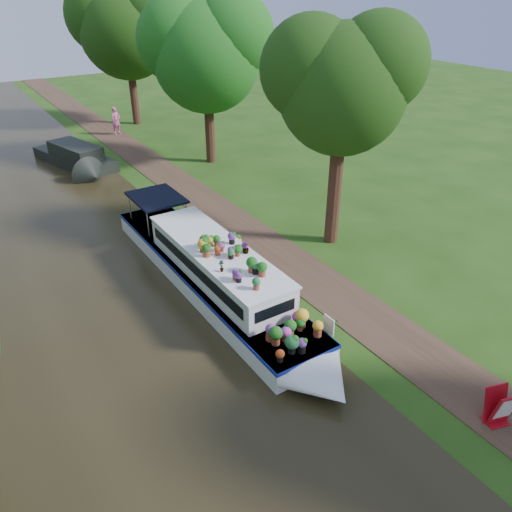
# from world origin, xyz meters

# --- Properties ---
(ground) EXTENTS (100.00, 100.00, 0.00)m
(ground) POSITION_xyz_m (0.00, 0.00, 0.00)
(ground) COLOR #214411
(ground) RESTS_ON ground
(canal_water) EXTENTS (10.00, 100.00, 0.02)m
(canal_water) POSITION_xyz_m (-6.00, 0.00, 0.01)
(canal_water) COLOR black
(canal_water) RESTS_ON ground
(towpath) EXTENTS (2.20, 100.00, 0.03)m
(towpath) POSITION_xyz_m (1.20, 0.00, 0.01)
(towpath) COLOR #422D1F
(towpath) RESTS_ON ground
(plant_boat) EXTENTS (2.29, 13.52, 2.26)m
(plant_boat) POSITION_xyz_m (-2.25, 1.95, 0.85)
(plant_boat) COLOR white
(plant_boat) RESTS_ON canal_water
(tree_near_overhang) EXTENTS (5.52, 5.28, 8.99)m
(tree_near_overhang) POSITION_xyz_m (3.79, 3.06, 6.60)
(tree_near_overhang) COLOR #341911
(tree_near_overhang) RESTS_ON ground
(tree_near_mid) EXTENTS (6.90, 6.60, 9.40)m
(tree_near_mid) POSITION_xyz_m (4.48, 15.08, 6.44)
(tree_near_mid) COLOR #341911
(tree_near_mid) RESTS_ON ground
(tree_near_far) EXTENTS (7.59, 7.26, 10.30)m
(tree_near_far) POSITION_xyz_m (3.98, 26.09, 7.05)
(tree_near_far) COLOR #341911
(tree_near_far) RESTS_ON ground
(second_boat) EXTENTS (3.59, 7.38, 1.35)m
(second_boat) POSITION_xyz_m (-2.62, 18.49, 0.55)
(second_boat) COLOR black
(second_boat) RESTS_ON canal_water
(sandwich_board) EXTENTS (0.69, 0.68, 1.04)m
(sandwich_board) POSITION_xyz_m (0.81, -6.98, 0.50)
(sandwich_board) COLOR #AD0C17
(sandwich_board) RESTS_ON towpath
(pedestrian_pink) EXTENTS (0.82, 0.67, 1.93)m
(pedestrian_pink) POSITION_xyz_m (1.69, 23.80, 0.99)
(pedestrian_pink) COLOR #D05596
(pedestrian_pink) RESTS_ON towpath
(verge_plant) EXTENTS (0.50, 0.46, 0.46)m
(verge_plant) POSITION_xyz_m (-0.33, -1.86, 0.23)
(verge_plant) COLOR #23681F
(verge_plant) RESTS_ON ground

